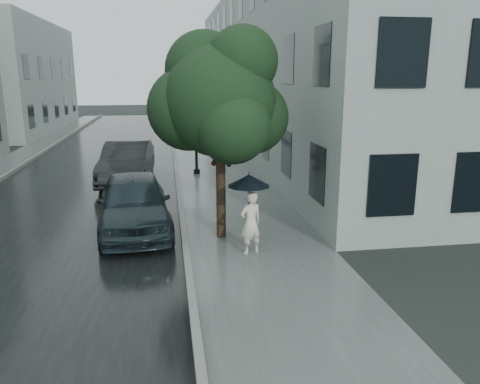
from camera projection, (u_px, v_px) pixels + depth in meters
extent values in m
plane|color=black|center=(268.00, 284.00, 9.51)|extent=(120.00, 120.00, 0.00)
cube|color=slate|center=(217.00, 169.00, 21.04)|extent=(3.50, 60.00, 0.01)
cube|color=slate|center=(176.00, 169.00, 20.75)|extent=(0.15, 60.00, 0.15)
cube|color=black|center=(95.00, 173.00, 20.24)|extent=(6.85, 60.00, 0.00)
cube|color=slate|center=(9.00, 174.00, 19.69)|extent=(0.15, 60.00, 0.15)
cube|color=#8F9C95|center=(290.00, 68.00, 27.92)|extent=(7.00, 36.00, 9.00)
cube|color=black|center=(232.00, 68.00, 27.40)|extent=(0.08, 32.40, 7.20)
cube|color=#8F9C95|center=(5.00, 77.00, 35.20)|extent=(7.00, 18.00, 8.00)
cube|color=black|center=(53.00, 77.00, 35.72)|extent=(0.08, 16.20, 6.40)
imported|color=silver|center=(251.00, 223.00, 10.96)|extent=(0.65, 0.54, 1.51)
cylinder|color=black|center=(249.00, 199.00, 10.85)|extent=(0.02, 0.02, 0.63)
cone|color=black|center=(249.00, 180.00, 10.73)|extent=(1.17, 1.17, 0.28)
cylinder|color=black|center=(249.00, 174.00, 10.70)|extent=(0.02, 0.02, 0.08)
cylinder|color=black|center=(249.00, 214.00, 10.93)|extent=(0.03, 0.03, 0.06)
cylinder|color=#332619|center=(221.00, 192.00, 11.99)|extent=(0.24, 0.24, 2.45)
sphere|color=#1D3D1B|center=(220.00, 101.00, 11.44)|extent=(2.74, 2.74, 2.74)
sphere|color=#1D3D1B|center=(252.00, 117.00, 11.97)|extent=(1.89, 1.89, 1.89)
sphere|color=#1D3D1B|center=(189.00, 109.00, 11.78)|extent=(2.11, 2.11, 2.11)
sphere|color=#1D3D1B|center=(233.00, 126.00, 10.89)|extent=(1.78, 1.78, 1.78)
sphere|color=#1D3D1B|center=(204.00, 70.00, 11.81)|extent=(2.00, 2.00, 2.00)
sphere|color=#1D3D1B|center=(242.00, 61.00, 11.09)|extent=(1.70, 1.70, 1.70)
cylinder|color=black|center=(195.00, 111.00, 19.47)|extent=(0.12, 0.12, 5.37)
cylinder|color=black|center=(197.00, 171.00, 20.10)|extent=(0.28, 0.28, 0.20)
cylinder|color=black|center=(188.00, 43.00, 18.76)|extent=(0.51, 0.12, 0.08)
sphere|color=silver|center=(180.00, 44.00, 18.71)|extent=(0.32, 0.32, 0.32)
imported|color=#1B292E|center=(134.00, 202.00, 12.63)|extent=(2.22, 4.73, 1.56)
imported|color=black|center=(127.00, 162.00, 18.36)|extent=(2.02, 4.90, 1.58)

